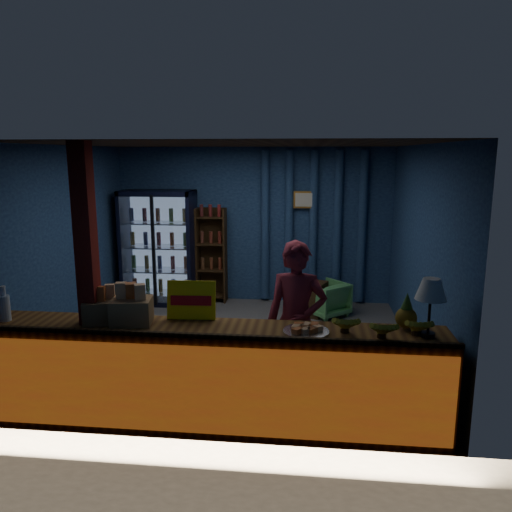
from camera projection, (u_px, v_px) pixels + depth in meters
The scene contains 18 objects.
ground at pixel (235, 347), 6.55m from camera, with size 4.60×4.60×0.00m, color #515154.
room_walls at pixel (234, 229), 6.23m from camera, with size 4.60×4.60×4.60m.
counter at pixel (204, 376), 4.59m from camera, with size 4.40×0.57×0.99m.
support_post at pixel (89, 286), 4.55m from camera, with size 0.16×0.16×2.60m, color maroon.
beverage_cooler at pixel (160, 248), 8.39m from camera, with size 1.20×0.62×1.90m.
bottle_shelf at pixel (212, 255), 8.47m from camera, with size 0.50×0.28×1.60m.
curtain_folds at pixel (313, 227), 8.27m from camera, with size 1.74×0.14×2.50m.
framed_picture at pixel (304, 200), 8.15m from camera, with size 0.36×0.04×0.28m.
shopkeeper at pixel (296, 323), 4.98m from camera, with size 0.60×0.40×1.66m, color maroon.
green_chair at pixel (326, 299), 7.77m from camera, with size 0.58×0.59×0.54m, color #53A659.
side_table at pixel (306, 298), 7.85m from camera, with size 0.69×0.60×0.63m.
yellow_sign at pixel (191, 300), 4.70m from camera, with size 0.46×0.11×0.37m.
snack_box_left at pixel (132, 309), 4.58m from camera, with size 0.40×0.35×0.38m.
snack_box_centre at pixel (101, 309), 4.61m from camera, with size 0.40×0.36×0.35m.
pastry_tray at pixel (306, 330), 4.35m from camera, with size 0.41×0.41×0.07m.
banana_bunches at pixel (382, 326), 4.25m from camera, with size 0.88×0.32×0.19m.
table_lamp at pixel (431, 291), 4.18m from camera, with size 0.26×0.26×0.52m.
pineapple at pixel (406, 315), 4.43m from camera, with size 0.19×0.19×0.33m.
Camera 1 is at (0.94, -6.11, 2.49)m, focal length 35.00 mm.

